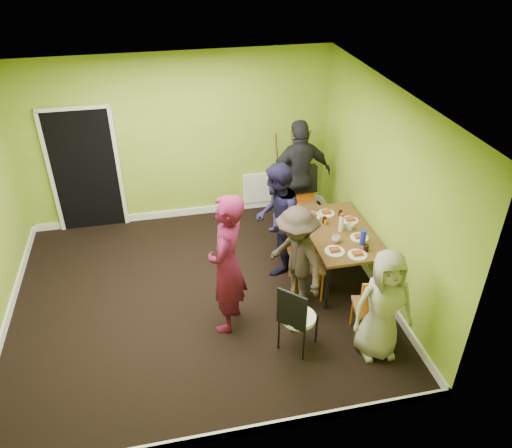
# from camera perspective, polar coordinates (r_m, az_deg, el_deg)

# --- Properties ---
(ground) EXTENTS (5.00, 5.00, 0.00)m
(ground) POSITION_cam_1_polar(r_m,az_deg,el_deg) (7.03, -6.50, -8.27)
(ground) COLOR black
(ground) RESTS_ON ground
(room_walls) EXTENTS (5.04, 4.54, 2.82)m
(room_walls) POSITION_cam_1_polar(r_m,az_deg,el_deg) (6.46, -7.28, -1.39)
(room_walls) COLOR olive
(room_walls) RESTS_ON ground
(dining_table) EXTENTS (0.90, 1.50, 0.75)m
(dining_table) POSITION_cam_1_polar(r_m,az_deg,el_deg) (7.08, 9.53, -1.17)
(dining_table) COLOR black
(dining_table) RESTS_ON ground
(chair_left_far) EXTENTS (0.39, 0.38, 0.88)m
(chair_left_far) POSITION_cam_1_polar(r_m,az_deg,el_deg) (7.20, 4.36, -2.05)
(chair_left_far) COLOR orange
(chair_left_far) RESTS_ON ground
(chair_left_near) EXTENTS (0.54, 0.53, 1.06)m
(chair_left_near) POSITION_cam_1_polar(r_m,az_deg,el_deg) (6.73, 5.33, -3.82)
(chair_left_near) COLOR orange
(chair_left_near) RESTS_ON ground
(chair_back_end) EXTENTS (0.48, 0.56, 1.12)m
(chair_back_end) POSITION_cam_1_polar(r_m,az_deg,el_deg) (8.02, 5.39, 4.24)
(chair_back_end) COLOR orange
(chair_back_end) RESTS_ON ground
(chair_front_end) EXTENTS (0.47, 0.47, 0.96)m
(chair_front_end) POSITION_cam_1_polar(r_m,az_deg,el_deg) (6.19, 13.18, -9.08)
(chair_front_end) COLOR orange
(chair_front_end) RESTS_ON ground
(chair_bentwood) EXTENTS (0.53, 0.53, 0.96)m
(chair_bentwood) POSITION_cam_1_polar(r_m,az_deg,el_deg) (5.93, 4.61, -10.44)
(chair_bentwood) COLOR black
(chair_bentwood) RESTS_ON ground
(easel) EXTENTS (0.61, 0.58, 1.53)m
(easel) POSITION_cam_1_polar(r_m,az_deg,el_deg) (8.56, 3.90, 5.96)
(easel) COLOR brown
(easel) RESTS_ON ground
(plate_near_left) EXTENTS (0.26, 0.26, 0.01)m
(plate_near_left) POSITION_cam_1_polar(r_m,az_deg,el_deg) (7.32, 6.39, 0.92)
(plate_near_left) COLOR white
(plate_near_left) RESTS_ON dining_table
(plate_near_right) EXTENTS (0.27, 0.27, 0.01)m
(plate_near_right) POSITION_cam_1_polar(r_m,az_deg,el_deg) (6.62, 8.97, -3.10)
(plate_near_right) COLOR white
(plate_near_right) RESTS_ON dining_table
(plate_far_back) EXTENTS (0.24, 0.24, 0.01)m
(plate_far_back) POSITION_cam_1_polar(r_m,az_deg,el_deg) (7.42, 8.05, 1.23)
(plate_far_back) COLOR white
(plate_far_back) RESTS_ON dining_table
(plate_far_front) EXTENTS (0.26, 0.26, 0.01)m
(plate_far_front) POSITION_cam_1_polar(r_m,az_deg,el_deg) (6.60, 11.51, -3.47)
(plate_far_front) COLOR white
(plate_far_front) RESTS_ON dining_table
(plate_wall_back) EXTENTS (0.24, 0.24, 0.01)m
(plate_wall_back) POSITION_cam_1_polar(r_m,az_deg,el_deg) (7.30, 10.69, 0.41)
(plate_wall_back) COLOR white
(plate_wall_back) RESTS_ON dining_table
(plate_wall_front) EXTENTS (0.25, 0.25, 0.01)m
(plate_wall_front) POSITION_cam_1_polar(r_m,az_deg,el_deg) (6.94, 11.73, -1.54)
(plate_wall_front) COLOR white
(plate_wall_front) RESTS_ON dining_table
(thermos) EXTENTS (0.07, 0.07, 0.24)m
(thermos) POSITION_cam_1_polar(r_m,az_deg,el_deg) (6.99, 9.72, 0.07)
(thermos) COLOR white
(thermos) RESTS_ON dining_table
(blue_bottle) EXTENTS (0.08, 0.08, 0.22)m
(blue_bottle) POSITION_cam_1_polar(r_m,az_deg,el_deg) (6.78, 12.13, -1.49)
(blue_bottle) COLOR #1A24C4
(blue_bottle) RESTS_ON dining_table
(orange_bottle) EXTENTS (0.04, 0.04, 0.08)m
(orange_bottle) POSITION_cam_1_polar(r_m,az_deg,el_deg) (7.13, 7.93, 0.17)
(orange_bottle) COLOR orange
(orange_bottle) RESTS_ON dining_table
(glass_mid) EXTENTS (0.06, 0.06, 0.10)m
(glass_mid) POSITION_cam_1_polar(r_m,az_deg,el_deg) (7.16, 7.84, 0.43)
(glass_mid) COLOR black
(glass_mid) RESTS_ON dining_table
(glass_back) EXTENTS (0.06, 0.06, 0.09)m
(glass_back) POSITION_cam_1_polar(r_m,az_deg,el_deg) (7.37, 9.61, 1.22)
(glass_back) COLOR black
(glass_back) RESTS_ON dining_table
(glass_front) EXTENTS (0.07, 0.07, 0.09)m
(glass_front) POSITION_cam_1_polar(r_m,az_deg,el_deg) (6.69, 12.47, -2.70)
(glass_front) COLOR black
(glass_front) RESTS_ON dining_table
(cup_a) EXTENTS (0.11, 0.11, 0.09)m
(cup_a) POSITION_cam_1_polar(r_m,az_deg,el_deg) (6.79, 9.14, -1.71)
(cup_a) COLOR white
(cup_a) RESTS_ON dining_table
(cup_b) EXTENTS (0.10, 0.10, 0.10)m
(cup_b) POSITION_cam_1_polar(r_m,az_deg,el_deg) (7.07, 10.71, -0.32)
(cup_b) COLOR white
(cup_b) RESTS_ON dining_table
(person_standing) EXTENTS (0.69, 0.81, 1.87)m
(person_standing) POSITION_cam_1_polar(r_m,az_deg,el_deg) (6.01, -3.33, -4.69)
(person_standing) COLOR #530E2A
(person_standing) RESTS_ON ground
(person_left_far) EXTENTS (0.89, 0.99, 1.67)m
(person_left_far) POSITION_cam_1_polar(r_m,az_deg,el_deg) (7.05, 2.35, 0.52)
(person_left_far) COLOR black
(person_left_far) RESTS_ON ground
(person_left_near) EXTENTS (0.87, 1.10, 1.50)m
(person_left_near) POSITION_cam_1_polar(r_m,az_deg,el_deg) (6.43, 4.60, -4.01)
(person_left_near) COLOR #302720
(person_left_near) RESTS_ON ground
(person_back_end) EXTENTS (1.15, 0.62, 1.87)m
(person_back_end) POSITION_cam_1_polar(r_m,az_deg,el_deg) (8.04, 4.97, 5.47)
(person_back_end) COLOR black
(person_back_end) RESTS_ON ground
(person_front_end) EXTENTS (0.74, 0.51, 1.45)m
(person_front_end) POSITION_cam_1_polar(r_m,az_deg,el_deg) (5.94, 14.34, -9.00)
(person_front_end) COLOR gray
(person_front_end) RESTS_ON ground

